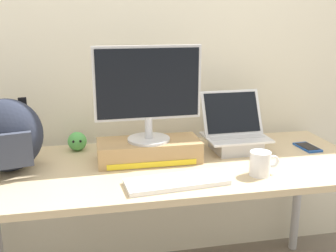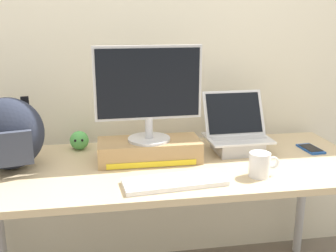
# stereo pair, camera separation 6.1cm
# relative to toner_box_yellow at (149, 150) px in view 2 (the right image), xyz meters

# --- Properties ---
(back_wall) EXTENTS (7.00, 0.10, 2.60)m
(back_wall) POSITION_rel_toner_box_yellow_xyz_m (0.08, 0.41, 0.51)
(back_wall) COLOR silver
(back_wall) RESTS_ON ground
(desk) EXTENTS (1.84, 0.74, 0.75)m
(desk) POSITION_rel_toner_box_yellow_xyz_m (0.08, -0.06, -0.12)
(desk) COLOR tan
(desk) RESTS_ON ground
(toner_box_yellow) EXTENTS (0.48, 0.21, 0.10)m
(toner_box_yellow) POSITION_rel_toner_box_yellow_xyz_m (0.00, 0.00, 0.00)
(toner_box_yellow) COLOR #A88456
(toner_box_yellow) RESTS_ON desk
(desktop_monitor) EXTENTS (0.49, 0.20, 0.44)m
(desktop_monitor) POSITION_rel_toner_box_yellow_xyz_m (0.00, -0.00, 0.28)
(desktop_monitor) COLOR silver
(desktop_monitor) RESTS_ON toner_box_yellow
(open_laptop) EXTENTS (0.32, 0.25, 0.29)m
(open_laptop) POSITION_rel_toner_box_yellow_xyz_m (0.45, 0.06, 0.01)
(open_laptop) COLOR #ADADB2
(open_laptop) RESTS_ON desk
(external_keyboard) EXTENTS (0.43, 0.18, 0.02)m
(external_keyboard) POSITION_rel_toner_box_yellow_xyz_m (0.07, -0.29, -0.04)
(external_keyboard) COLOR white
(external_keyboard) RESTS_ON desk
(messenger_backpack) EXTENTS (0.34, 0.30, 0.32)m
(messenger_backpack) POSITION_rel_toner_box_yellow_xyz_m (-0.62, -0.01, 0.11)
(messenger_backpack) COLOR #232838
(messenger_backpack) RESTS_ON desk
(coffee_mug) EXTENTS (0.13, 0.09, 0.10)m
(coffee_mug) POSITION_rel_toner_box_yellow_xyz_m (0.44, -0.27, 0.00)
(coffee_mug) COLOR silver
(coffee_mug) RESTS_ON desk
(cell_phone) EXTENTS (0.09, 0.16, 0.01)m
(cell_phone) POSITION_rel_toner_box_yellow_xyz_m (0.83, 0.02, -0.04)
(cell_phone) COLOR #19479E
(cell_phone) RESTS_ON desk
(plush_toy) EXTENTS (0.09, 0.09, 0.09)m
(plush_toy) POSITION_rel_toner_box_yellow_xyz_m (-0.33, 0.21, -0.00)
(plush_toy) COLOR #56B256
(plush_toy) RESTS_ON desk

